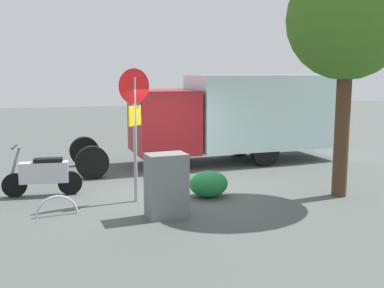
{
  "coord_description": "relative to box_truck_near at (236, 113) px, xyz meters",
  "views": [
    {
      "loc": [
        2.93,
        10.55,
        2.84
      ],
      "look_at": [
        -0.44,
        -0.48,
        1.05
      ],
      "focal_mm": 42.57,
      "sensor_mm": 36.0,
      "label": 1
    }
  ],
  "objects": [
    {
      "name": "ground_plane",
      "position": [
        2.67,
        3.0,
        -1.57
      ],
      "size": [
        60.0,
        60.0,
        0.0
      ],
      "primitive_type": "plane",
      "color": "#4B524E"
    },
    {
      "name": "utility_cabinet",
      "position": [
        3.51,
        4.96,
        -0.93
      ],
      "size": [
        0.83,
        0.59,
        1.28
      ],
      "primitive_type": "cube",
      "rotation": [
        0.0,
        0.0,
        0.08
      ],
      "color": "slate",
      "rests_on": "ground"
    },
    {
      "name": "shrub_near_sign",
      "position": [
        2.23,
        3.83,
        -1.26
      ],
      "size": [
        0.9,
        0.74,
        0.62
      ],
      "primitive_type": "ellipsoid",
      "color": "#217C3B",
      "rests_on": "ground"
    },
    {
      "name": "stop_sign",
      "position": [
        3.91,
        3.72,
        0.39
      ],
      "size": [
        0.71,
        0.33,
        2.95
      ],
      "color": "#9E9EA3",
      "rests_on": "ground"
    },
    {
      "name": "street_tree",
      "position": [
        -0.73,
        4.63,
        2.42
      ],
      "size": [
        2.7,
        2.7,
        5.39
      ],
      "color": "#47301E",
      "rests_on": "ground"
    },
    {
      "name": "motorcycle",
      "position": [
        5.88,
        2.61,
        -1.05
      ],
      "size": [
        1.81,
        0.55,
        1.2
      ],
      "rotation": [
        0.0,
        0.0,
        -0.1
      ],
      "color": "black",
      "rests_on": "ground"
    },
    {
      "name": "box_truck_near",
      "position": [
        0.0,
        0.0,
        0.0
      ],
      "size": [
        8.6,
        2.53,
        2.79
      ],
      "rotation": [
        0.0,
        0.0,
        0.04
      ],
      "color": "black",
      "rests_on": "ground"
    },
    {
      "name": "bike_rack_hoop",
      "position": [
        5.62,
        4.28,
        -1.57
      ],
      "size": [
        0.85,
        0.17,
        0.85
      ],
      "primitive_type": "torus",
      "rotation": [
        1.57,
        0.0,
        0.15
      ],
      "color": "#B7B7BC",
      "rests_on": "ground"
    }
  ]
}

